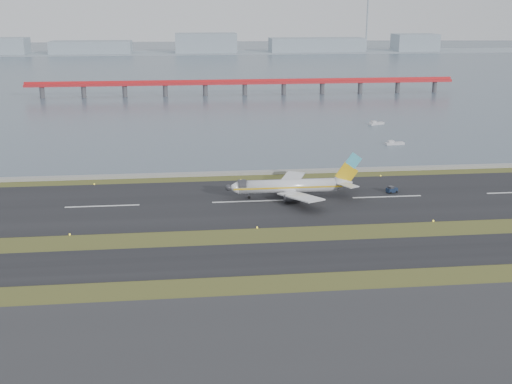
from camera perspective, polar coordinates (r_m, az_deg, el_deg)
The scene contains 12 objects.
ground at distance 150.88m, azimuth 0.43°, elevation -4.20°, with size 1000.00×1000.00×0.00m, color #37491A.
apron_strip at distance 101.71m, azimuth 4.23°, elevation -14.99°, with size 1000.00×50.00×0.10m, color #303133.
taxiway_strip at distance 139.77m, azimuth 1.01°, elevation -5.89°, with size 1000.00×18.00×0.10m, color black.
runway_strip at distance 179.11m, azimuth -0.71°, elevation -0.85°, with size 1000.00×45.00×0.10m, color black.
seawall at distance 207.74m, azimuth -1.54°, elevation 1.69°, with size 1000.00×2.50×1.00m, color #979792.
bay_water at distance 602.90m, azimuth -4.86°, elevation 11.19°, with size 1400.00×800.00×1.30m, color #4A5B6A.
red_pier at distance 394.72m, azimuth -1.01°, elevation 9.65°, with size 260.00×5.00×10.20m.
far_shoreline at distance 762.39m, azimuth -4.19°, elevation 12.71°, with size 1400.00×80.00×60.50m.
airliner at distance 182.20m, azimuth 3.29°, elevation 0.54°, with size 38.52×32.89×12.80m.
pushback_tug at distance 191.32m, azimuth 11.97°, elevation 0.21°, with size 3.62×2.87×2.04m.
workboat_near at distance 258.62m, azimuth 12.17°, elevation 4.26°, with size 7.73×3.17×1.82m.
workboat_far at distance 301.11m, azimuth 10.61°, elevation 6.01°, with size 8.08×5.44×1.89m.
Camera 1 is at (-16.85, -140.35, 52.74)m, focal length 45.00 mm.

